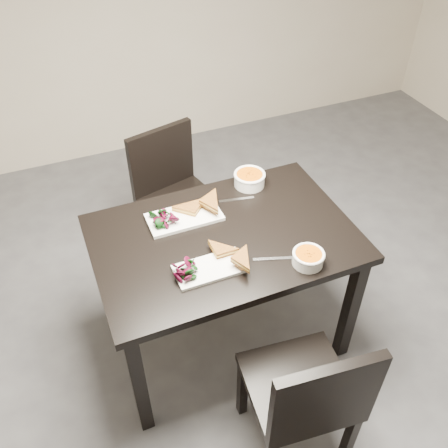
% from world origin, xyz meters
% --- Properties ---
extents(ground, '(5.00, 5.00, 0.00)m').
position_xyz_m(ground, '(0.00, 0.00, 0.00)').
color(ground, '#47474C').
rests_on(ground, ground).
extents(room_shell, '(5.02, 5.02, 2.81)m').
position_xyz_m(room_shell, '(0.00, 0.00, 1.83)').
color(room_shell, beige).
rests_on(room_shell, ground).
extents(table, '(1.20, 0.80, 0.75)m').
position_xyz_m(table, '(-0.34, 0.40, 0.65)').
color(table, black).
rests_on(table, ground).
extents(chair_near, '(0.46, 0.46, 0.85)m').
position_xyz_m(chair_near, '(-0.28, -0.33, 0.48)').
color(chair_near, black).
rests_on(chair_near, ground).
extents(chair_far, '(0.51, 0.51, 0.85)m').
position_xyz_m(chair_far, '(-0.35, 1.16, 0.48)').
color(chair_far, black).
rests_on(chair_far, ground).
extents(plate_near, '(0.30, 0.15, 0.02)m').
position_xyz_m(plate_near, '(-0.47, 0.22, 0.76)').
color(plate_near, white).
rests_on(plate_near, table).
extents(sandwich_near, '(0.15, 0.11, 0.05)m').
position_xyz_m(sandwich_near, '(-0.41, 0.24, 0.79)').
color(sandwich_near, '#9F6521').
rests_on(sandwich_near, plate_near).
extents(salad_near, '(0.09, 0.08, 0.04)m').
position_xyz_m(salad_near, '(-0.57, 0.22, 0.79)').
color(salad_near, black).
rests_on(salad_near, plate_near).
extents(soup_bowl_near, '(0.14, 0.14, 0.06)m').
position_xyz_m(soup_bowl_near, '(-0.07, 0.10, 0.79)').
color(soup_bowl_near, white).
rests_on(soup_bowl_near, table).
extents(cutlery_near, '(0.18, 0.07, 0.00)m').
position_xyz_m(cutlery_near, '(-0.19, 0.18, 0.75)').
color(cutlery_near, silver).
rests_on(cutlery_near, table).
extents(plate_far, '(0.35, 0.18, 0.02)m').
position_xyz_m(plate_far, '(-0.47, 0.58, 0.76)').
color(plate_far, white).
rests_on(plate_far, table).
extents(sandwich_far, '(0.22, 0.22, 0.06)m').
position_xyz_m(sandwich_far, '(-0.40, 0.57, 0.80)').
color(sandwich_far, '#9F6521').
rests_on(sandwich_far, plate_far).
extents(salad_far, '(0.11, 0.10, 0.05)m').
position_xyz_m(salad_far, '(-0.57, 0.58, 0.79)').
color(salad_far, black).
rests_on(salad_far, plate_far).
extents(soup_bowl_far, '(0.16, 0.16, 0.07)m').
position_xyz_m(soup_bowl_far, '(-0.07, 0.71, 0.79)').
color(soup_bowl_far, white).
rests_on(soup_bowl_far, table).
extents(cutlery_far, '(0.18, 0.05, 0.00)m').
position_xyz_m(cutlery_far, '(-0.18, 0.62, 0.75)').
color(cutlery_far, silver).
rests_on(cutlery_far, table).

